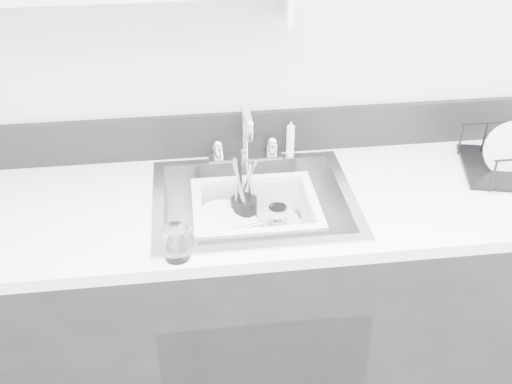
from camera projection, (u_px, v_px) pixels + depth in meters
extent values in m
cube|color=silver|center=(243.00, 51.00, 1.94)|extent=(3.50, 0.02, 2.60)
cube|color=black|center=(254.00, 308.00, 2.17)|extent=(3.20, 0.62, 0.88)
cube|color=white|center=(254.00, 204.00, 1.92)|extent=(3.20, 0.62, 0.04)
cube|color=black|center=(244.00, 133.00, 2.11)|extent=(3.20, 0.02, 0.16)
cube|color=silver|center=(245.00, 157.00, 2.11)|extent=(0.26, 0.06, 0.02)
cylinder|color=silver|center=(218.00, 152.00, 2.09)|extent=(0.04, 0.04, 0.05)
cylinder|color=silver|center=(272.00, 149.00, 2.11)|extent=(0.04, 0.04, 0.05)
cylinder|color=silver|center=(245.00, 131.00, 2.06)|extent=(0.02, 0.02, 0.20)
cylinder|color=silver|center=(247.00, 113.00, 1.94)|extent=(0.02, 0.15, 0.02)
cylinder|color=white|center=(290.00, 139.00, 2.10)|extent=(0.03, 0.03, 0.14)
cube|color=silver|center=(287.00, 7.00, 1.81)|extent=(0.02, 0.14, 0.10)
cylinder|color=white|center=(230.00, 239.00, 1.97)|extent=(0.24, 0.24, 0.01)
cylinder|color=white|center=(232.00, 235.00, 1.96)|extent=(0.23, 0.23, 0.01)
cylinder|color=white|center=(227.00, 228.00, 1.94)|extent=(0.27, 0.26, 0.10)
cylinder|color=black|center=(244.00, 213.00, 2.01)|extent=(0.09, 0.09, 0.11)
cylinder|color=silver|center=(240.00, 187.00, 1.97)|extent=(0.01, 0.05, 0.22)
cylinder|color=silver|center=(248.00, 192.00, 1.96)|extent=(0.02, 0.04, 0.20)
cylinder|color=black|center=(241.00, 182.00, 1.95)|extent=(0.01, 0.06, 0.24)
cylinder|color=white|center=(277.00, 218.00, 2.01)|extent=(0.08, 0.08, 0.09)
cylinder|color=white|center=(176.00, 243.00, 1.64)|extent=(0.09, 0.09, 0.10)
imported|color=white|center=(289.00, 246.00, 1.92)|extent=(0.12, 0.12, 0.03)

